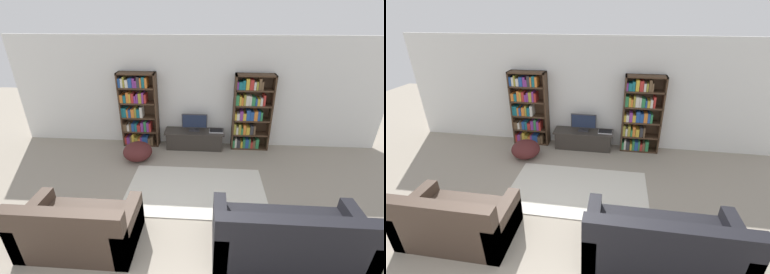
# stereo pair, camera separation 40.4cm
# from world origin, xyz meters

# --- Properties ---
(wall_back) EXTENTS (8.80, 0.06, 2.60)m
(wall_back) POSITION_xyz_m (0.00, 4.23, 1.30)
(wall_back) COLOR silver
(wall_back) RESTS_ON ground_plane
(bookshelf_left) EXTENTS (0.89, 0.30, 1.81)m
(bookshelf_left) POSITION_xyz_m (-1.37, 4.05, 0.89)
(bookshelf_left) COLOR #422D1E
(bookshelf_left) RESTS_ON ground_plane
(bookshelf_right) EXTENTS (0.89, 0.30, 1.81)m
(bookshelf_right) POSITION_xyz_m (1.30, 4.05, 0.89)
(bookshelf_right) COLOR #422D1E
(bookshelf_right) RESTS_ON ground_plane
(tv_stand) EXTENTS (1.43, 0.45, 0.45)m
(tv_stand) POSITION_xyz_m (0.00, 3.94, 0.23)
(tv_stand) COLOR #332D28
(tv_stand) RESTS_ON ground_plane
(television) EXTENTS (0.61, 0.16, 0.42)m
(television) POSITION_xyz_m (0.00, 3.96, 0.67)
(television) COLOR #2D2D33
(television) RESTS_ON tv_stand
(laptop) EXTENTS (0.33, 0.24, 0.03)m
(laptop) POSITION_xyz_m (0.53, 3.96, 0.46)
(laptop) COLOR silver
(laptop) RESTS_ON tv_stand
(area_rug) EXTENTS (2.58, 1.53, 0.02)m
(area_rug) POSITION_xyz_m (0.13, 2.22, 0.01)
(area_rug) COLOR beige
(area_rug) RESTS_ON ground_plane
(couch_left_sectional) EXTENTS (1.57, 0.91, 0.89)m
(couch_left_sectional) POSITION_xyz_m (-1.43, 0.86, 0.29)
(couch_left_sectional) COLOR #423328
(couch_left_sectional) RESTS_ON ground_plane
(couch_right_sofa) EXTENTS (2.00, 0.92, 0.93)m
(couch_right_sofa) POSITION_xyz_m (1.45, 0.89, 0.30)
(couch_right_sofa) COLOR black
(couch_right_sofa) RESTS_ON ground_plane
(beanbag_ottoman) EXTENTS (0.65, 0.65, 0.40)m
(beanbag_ottoman) POSITION_xyz_m (-1.24, 3.27, 0.20)
(beanbag_ottoman) COLOR #4C1E1E
(beanbag_ottoman) RESTS_ON ground_plane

